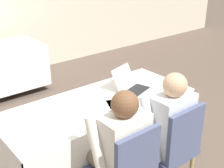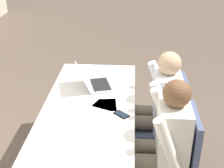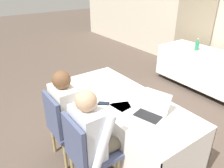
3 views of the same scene
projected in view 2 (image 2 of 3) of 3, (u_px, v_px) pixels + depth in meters
name	position (u px, v px, depth m)	size (l,w,h in m)	color
conference_table_near	(89.00, 128.00, 2.64)	(1.88, 0.77, 0.73)	white
laptop	(95.00, 83.00, 2.92)	(0.39, 0.41, 0.22)	#B7B7BC
cell_phone	(121.00, 114.00, 2.50)	(0.13, 0.14, 0.01)	black
paper_beside_laptop	(112.00, 104.00, 2.65)	(0.31, 0.35, 0.00)	white
paper_centre_table	(99.00, 105.00, 2.64)	(0.24, 0.32, 0.00)	white
chair_near_left	(173.00, 158.00, 2.40)	(0.44, 0.44, 0.90)	tan
chair_near_right	(167.00, 120.00, 2.86)	(0.44, 0.44, 0.90)	tan
person_checkered_shirt	(161.00, 140.00, 2.33)	(0.50, 0.52, 1.16)	#665B4C
person_white_shirt	(157.00, 105.00, 2.80)	(0.50, 0.52, 1.16)	#665B4C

